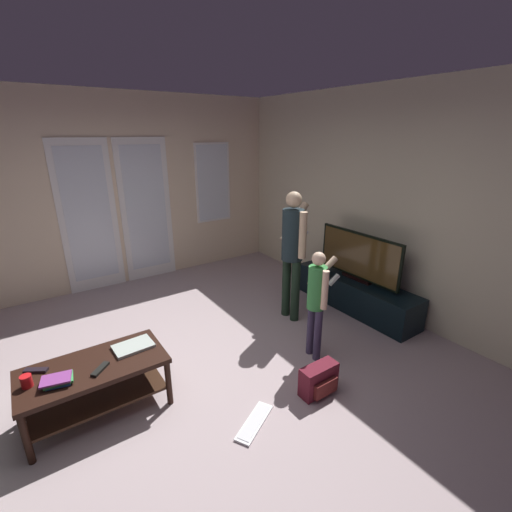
% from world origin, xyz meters
% --- Properties ---
extents(ground_plane, '(5.54, 5.55, 0.02)m').
position_xyz_m(ground_plane, '(0.00, 0.00, -0.01)').
color(ground_plane, '#A69395').
extents(wall_back_with_doors, '(5.54, 0.09, 2.75)m').
position_xyz_m(wall_back_with_doors, '(0.06, 2.74, 1.33)').
color(wall_back_with_doors, beige).
rests_on(wall_back_with_doors, ground_plane).
extents(wall_right_plain, '(0.06, 5.55, 2.72)m').
position_xyz_m(wall_right_plain, '(2.74, 0.00, 1.36)').
color(wall_right_plain, beige).
rests_on(wall_right_plain, ground_plane).
extents(coffee_table, '(1.08, 0.55, 0.45)m').
position_xyz_m(coffee_table, '(-0.70, 0.10, 0.33)').
color(coffee_table, black).
rests_on(coffee_table, ground_plane).
extents(tv_stand, '(0.44, 1.70, 0.40)m').
position_xyz_m(tv_stand, '(2.43, 0.14, 0.20)').
color(tv_stand, black).
rests_on(tv_stand, ground_plane).
extents(flat_screen_tv, '(0.08, 1.20, 0.61)m').
position_xyz_m(flat_screen_tv, '(2.43, 0.14, 0.71)').
color(flat_screen_tv, black).
rests_on(flat_screen_tv, tv_stand).
extents(person_adult, '(0.52, 0.43, 1.56)m').
position_xyz_m(person_adult, '(1.60, 0.44, 0.93)').
color(person_adult, black).
rests_on(person_adult, ground_plane).
extents(person_child, '(0.47, 0.30, 1.13)m').
position_xyz_m(person_child, '(1.28, -0.32, 0.68)').
color(person_child, '#3A324E').
rests_on(person_child, ground_plane).
extents(backpack, '(0.35, 0.18, 0.27)m').
position_xyz_m(backpack, '(0.93, -0.75, 0.13)').
color(backpack, maroon).
rests_on(backpack, ground_plane).
extents(loose_keyboard, '(0.45, 0.33, 0.02)m').
position_xyz_m(loose_keyboard, '(0.27, -0.72, 0.01)').
color(loose_keyboard, white).
rests_on(loose_keyboard, ground_plane).
extents(laptop_closed, '(0.33, 0.23, 0.03)m').
position_xyz_m(laptop_closed, '(-0.37, 0.16, 0.46)').
color(laptop_closed, '#ACB9AF').
rests_on(laptop_closed, coffee_table).
extents(cup_near_edge, '(0.08, 0.08, 0.09)m').
position_xyz_m(cup_near_edge, '(-1.14, 0.10, 0.50)').
color(cup_near_edge, red).
rests_on(cup_near_edge, coffee_table).
extents(tv_remote_black, '(0.17, 0.13, 0.02)m').
position_xyz_m(tv_remote_black, '(-1.08, 0.26, 0.46)').
color(tv_remote_black, black).
rests_on(tv_remote_black, coffee_table).
extents(dvd_remote_slim, '(0.16, 0.15, 0.02)m').
position_xyz_m(dvd_remote_slim, '(-0.67, -0.00, 0.46)').
color(dvd_remote_slim, black).
rests_on(dvd_remote_slim, coffee_table).
extents(book_stack, '(0.23, 0.19, 0.05)m').
position_xyz_m(book_stack, '(-0.95, 0.02, 0.48)').
color(book_stack, '#2964B7').
rests_on(book_stack, coffee_table).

